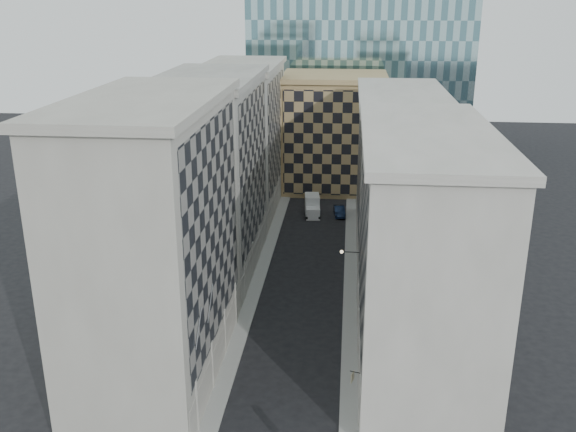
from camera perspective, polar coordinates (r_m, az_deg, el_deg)
The scene contains 14 objects.
sidewalk_west at distance 74.07m, azimuth -2.62°, elevation -5.54°, with size 1.50×100.00×0.15m, color #999893.
sidewalk_east at distance 73.43m, azimuth 5.57°, elevation -5.85°, with size 1.50×100.00×0.15m, color #999893.
bldg_left_a at distance 53.58m, azimuth -11.63°, elevation -2.26°, with size 10.80×22.80×23.70m.
bldg_left_b at distance 73.93m, azimuth -6.76°, elevation 3.59°, with size 10.80×22.80×22.70m.
bldg_left_c at distance 95.03m, azimuth -3.99°, elevation 6.87°, with size 10.80×22.80×21.70m.
bldg_right_a at distance 55.94m, azimuth 11.61°, elevation -2.98°, with size 10.80×26.80×20.70m.
bldg_right_b at distance 81.62m, azimuth 9.79°, elevation 3.86°, with size 10.80×28.80×19.70m.
tan_block at distance 106.70m, azimuth 4.06°, elevation 7.47°, with size 16.80×14.80×18.80m.
church_tower at distance 118.71m, azimuth 3.46°, elevation 17.20°, with size 7.20×7.20×51.50m.
flagpoles_left at distance 49.53m, azimuth -7.42°, elevation -8.73°, with size 0.10×6.33×2.33m.
bracket_lamp at distance 65.47m, azimuth 4.95°, elevation -3.19°, with size 1.98×0.36×0.36m.
box_truck at distance 94.75m, azimuth 2.18°, elevation 0.84°, with size 2.62×5.31×2.81m.
dark_car at distance 94.71m, azimuth 4.58°, elevation 0.45°, with size 1.50×4.29×1.41m, color #0E1A33.
shop_sign at distance 49.87m, azimuth 5.78°, elevation -14.01°, with size 0.83×0.73×0.82m.
Camera 1 is at (4.55, -36.55, 31.08)m, focal length 40.00 mm.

